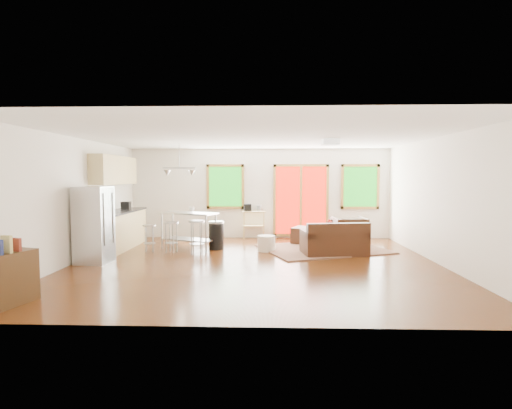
{
  "coord_description": "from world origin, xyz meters",
  "views": [
    {
      "loc": [
        0.28,
        -8.13,
        1.79
      ],
      "look_at": [
        0.0,
        0.3,
        1.2
      ],
      "focal_mm": 28.0,
      "sensor_mm": 36.0,
      "label": 1
    }
  ],
  "objects_px": {
    "rug": "(323,249)",
    "refrigerator": "(94,225)",
    "island": "(188,224)",
    "loveseat": "(334,242)",
    "ottoman": "(306,235)",
    "armchair": "(349,230)",
    "kitchen_cart": "(253,215)",
    "coffee_table": "(331,233)"
  },
  "relations": [
    {
      "from": "rug",
      "to": "refrigerator",
      "type": "distance_m",
      "value": 5.28
    },
    {
      "from": "island",
      "to": "loveseat",
      "type": "bearing_deg",
      "value": -10.4
    },
    {
      "from": "ottoman",
      "to": "refrigerator",
      "type": "relative_size",
      "value": 0.42
    },
    {
      "from": "refrigerator",
      "to": "island",
      "type": "distance_m",
      "value": 2.33
    },
    {
      "from": "loveseat",
      "to": "armchair",
      "type": "height_order",
      "value": "armchair"
    },
    {
      "from": "rug",
      "to": "ottoman",
      "type": "bearing_deg",
      "value": 111.72
    },
    {
      "from": "rug",
      "to": "refrigerator",
      "type": "xyz_separation_m",
      "value": [
        -4.95,
        -1.68,
        0.78
      ]
    },
    {
      "from": "armchair",
      "to": "refrigerator",
      "type": "height_order",
      "value": "refrigerator"
    },
    {
      "from": "armchair",
      "to": "kitchen_cart",
      "type": "relative_size",
      "value": 0.82
    },
    {
      "from": "island",
      "to": "coffee_table",
      "type": "bearing_deg",
      "value": 3.17
    },
    {
      "from": "rug",
      "to": "island",
      "type": "height_order",
      "value": "island"
    },
    {
      "from": "armchair",
      "to": "refrigerator",
      "type": "relative_size",
      "value": 0.52
    },
    {
      "from": "kitchen_cart",
      "to": "rug",
      "type": "bearing_deg",
      "value": -43.52
    },
    {
      "from": "island",
      "to": "kitchen_cart",
      "type": "xyz_separation_m",
      "value": [
        1.53,
        1.72,
        0.06
      ]
    },
    {
      "from": "island",
      "to": "kitchen_cart",
      "type": "bearing_deg",
      "value": 48.41
    },
    {
      "from": "coffee_table",
      "to": "armchair",
      "type": "distance_m",
      "value": 0.68
    },
    {
      "from": "coffee_table",
      "to": "island",
      "type": "distance_m",
      "value": 3.55
    },
    {
      "from": "ottoman",
      "to": "island",
      "type": "relative_size",
      "value": 0.43
    },
    {
      "from": "refrigerator",
      "to": "island",
      "type": "relative_size",
      "value": 1.03
    },
    {
      "from": "rug",
      "to": "loveseat",
      "type": "xyz_separation_m",
      "value": [
        0.17,
        -0.65,
        0.29
      ]
    },
    {
      "from": "ottoman",
      "to": "loveseat",
      "type": "bearing_deg",
      "value": -71.26
    },
    {
      "from": "loveseat",
      "to": "ottoman",
      "type": "bearing_deg",
      "value": 100.07
    },
    {
      "from": "coffee_table",
      "to": "ottoman",
      "type": "height_order",
      "value": "coffee_table"
    },
    {
      "from": "refrigerator",
      "to": "kitchen_cart",
      "type": "height_order",
      "value": "refrigerator"
    },
    {
      "from": "refrigerator",
      "to": "kitchen_cart",
      "type": "distance_m",
      "value": 4.63
    },
    {
      "from": "ottoman",
      "to": "kitchen_cart",
      "type": "xyz_separation_m",
      "value": [
        -1.46,
        0.86,
        0.47
      ]
    },
    {
      "from": "armchair",
      "to": "refrigerator",
      "type": "xyz_separation_m",
      "value": [
        -5.7,
        -2.28,
        0.38
      ]
    },
    {
      "from": "armchair",
      "to": "refrigerator",
      "type": "bearing_deg",
      "value": 17.75
    },
    {
      "from": "island",
      "to": "kitchen_cart",
      "type": "distance_m",
      "value": 2.3
    },
    {
      "from": "armchair",
      "to": "kitchen_cart",
      "type": "distance_m",
      "value": 2.8
    },
    {
      "from": "rug",
      "to": "ottoman",
      "type": "xyz_separation_m",
      "value": [
        -0.34,
        0.85,
        0.21
      ]
    },
    {
      "from": "loveseat",
      "to": "armchair",
      "type": "relative_size",
      "value": 1.85
    },
    {
      "from": "armchair",
      "to": "rug",
      "type": "bearing_deg",
      "value": 34.41
    },
    {
      "from": "loveseat",
      "to": "ottoman",
      "type": "relative_size",
      "value": 2.32
    },
    {
      "from": "refrigerator",
      "to": "island",
      "type": "height_order",
      "value": "refrigerator"
    },
    {
      "from": "ottoman",
      "to": "refrigerator",
      "type": "xyz_separation_m",
      "value": [
        -4.61,
        -2.53,
        0.57
      ]
    },
    {
      "from": "ottoman",
      "to": "armchair",
      "type": "bearing_deg",
      "value": -13.02
    },
    {
      "from": "loveseat",
      "to": "armchair",
      "type": "bearing_deg",
      "value": 56.35
    },
    {
      "from": "island",
      "to": "kitchen_cart",
      "type": "relative_size",
      "value": 1.53
    },
    {
      "from": "coffee_table",
      "to": "ottoman",
      "type": "bearing_deg",
      "value": 129.49
    },
    {
      "from": "loveseat",
      "to": "coffee_table",
      "type": "bearing_deg",
      "value": 78.73
    },
    {
      "from": "rug",
      "to": "kitchen_cart",
      "type": "xyz_separation_m",
      "value": [
        -1.8,
        1.71,
        0.67
      ]
    }
  ]
}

